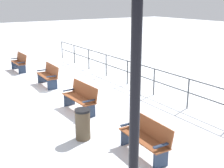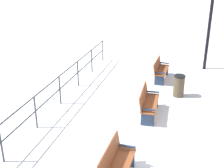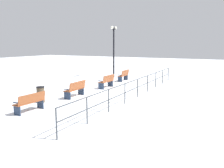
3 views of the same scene
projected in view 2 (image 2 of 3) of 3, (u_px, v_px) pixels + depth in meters
ground_plane at (138, 143)px, 8.79m from camera, size 80.00×80.00×0.00m
bench_second at (116, 164)px, 7.07m from camera, size 0.59×1.53×0.96m
bench_third at (148, 102)px, 10.18m from camera, size 0.60×1.65×0.97m
bench_fourth at (160, 70)px, 13.36m from camera, size 0.58×1.59×0.91m
lamppost_middle at (212, 4)px, 13.69m from camera, size 0.24×0.89×5.17m
waterfront_railing at (35, 107)px, 9.31m from camera, size 0.05×14.69×1.12m
trash_bin at (179, 86)px, 11.70m from camera, size 0.44×0.44×0.88m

